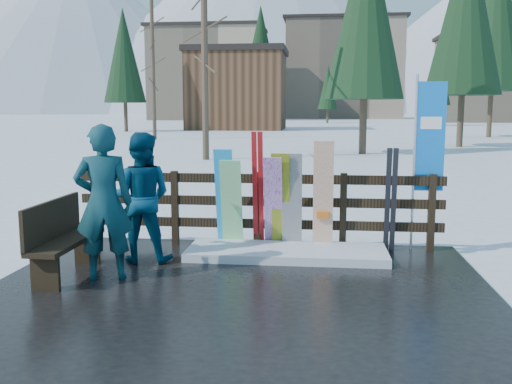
# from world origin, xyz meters

# --- Properties ---
(ground) EXTENTS (700.00, 700.00, 0.00)m
(ground) POSITION_xyz_m (0.00, 0.00, 0.00)
(ground) COLOR white
(ground) RESTS_ON ground
(deck) EXTENTS (6.00, 5.00, 0.08)m
(deck) POSITION_xyz_m (0.00, 0.00, 0.04)
(deck) COLOR black
(deck) RESTS_ON ground
(fence) EXTENTS (5.60, 0.10, 1.15)m
(fence) POSITION_xyz_m (0.00, 2.20, 0.74)
(fence) COLOR black
(fence) RESTS_ON deck
(snow_patch) EXTENTS (2.85, 1.00, 0.12)m
(snow_patch) POSITION_xyz_m (0.49, 1.60, 0.14)
(snow_patch) COLOR white
(snow_patch) RESTS_ON deck
(bench) EXTENTS (0.41, 1.50, 0.97)m
(bench) POSITION_xyz_m (-2.28, 0.32, 0.60)
(bench) COLOR black
(bench) RESTS_ON deck
(snowboard_0) EXTENTS (0.27, 0.37, 1.52)m
(snowboard_0) POSITION_xyz_m (-0.47, 1.98, 0.84)
(snowboard_0) COLOR #21A8F5
(snowboard_0) RESTS_ON deck
(snowboard_1) EXTENTS (0.31, 0.33, 1.36)m
(snowboard_1) POSITION_xyz_m (-0.37, 1.98, 0.76)
(snowboard_1) COLOR white
(snowboard_1) RESTS_ON deck
(snowboard_2) EXTENTS (0.27, 0.36, 1.47)m
(snowboard_2) POSITION_xyz_m (0.37, 1.98, 0.81)
(snowboard_2) COLOR #FBFF23
(snowboard_2) RESTS_ON deck
(snowboard_3) EXTENTS (0.28, 0.45, 1.42)m
(snowboard_3) POSITION_xyz_m (0.26, 1.98, 0.79)
(snowboard_3) COLOR white
(snowboard_3) RESTS_ON deck
(snowboard_4) EXTENTS (0.30, 0.25, 1.46)m
(snowboard_4) POSITION_xyz_m (0.54, 1.98, 0.81)
(snowboard_4) COLOR black
(snowboard_4) RESTS_ON deck
(snowboard_5) EXTENTS (0.29, 0.20, 1.65)m
(snowboard_5) POSITION_xyz_m (0.99, 1.98, 0.90)
(snowboard_5) COLOR silver
(snowboard_5) RESTS_ON deck
(ski_pair_a) EXTENTS (0.16, 0.30, 1.78)m
(ski_pair_a) POSITION_xyz_m (0.02, 2.05, 0.97)
(ski_pair_a) COLOR #AF1518
(ski_pair_a) RESTS_ON deck
(ski_pair_b) EXTENTS (0.17, 0.16, 1.55)m
(ski_pair_b) POSITION_xyz_m (1.98, 2.05, 0.85)
(ski_pair_b) COLOR black
(ski_pair_b) RESTS_ON deck
(rental_flag) EXTENTS (0.45, 0.04, 2.60)m
(rental_flag) POSITION_xyz_m (2.49, 2.25, 1.69)
(rental_flag) COLOR silver
(rental_flag) RESTS_ON deck
(person_front) EXTENTS (0.81, 0.64, 1.93)m
(person_front) POSITION_xyz_m (-1.69, 0.27, 1.04)
(person_front) COLOR #135852
(person_front) RESTS_ON deck
(person_back) EXTENTS (0.90, 0.72, 1.79)m
(person_back) POSITION_xyz_m (-1.51, 1.16, 0.98)
(person_back) COLOR navy
(person_back) RESTS_ON deck
(resort_buildings) EXTENTS (73.00, 87.60, 22.60)m
(resort_buildings) POSITION_xyz_m (1.03, 115.41, 9.81)
(resort_buildings) COLOR tan
(resort_buildings) RESTS_ON ground
(trees) EXTENTS (42.16, 68.69, 14.29)m
(trees) POSITION_xyz_m (3.62, 47.33, 6.13)
(trees) COLOR #382B1E
(trees) RESTS_ON ground
(mountains) EXTENTS (520.00, 260.00, 120.00)m
(mountains) POSITION_xyz_m (-10.50, 328.41, 50.20)
(mountains) COLOR white
(mountains) RESTS_ON ground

